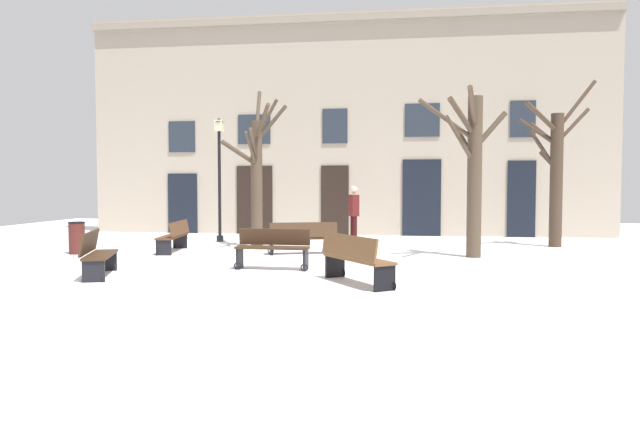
{
  "coord_description": "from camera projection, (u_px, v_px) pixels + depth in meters",
  "views": [
    {
      "loc": [
        2.18,
        -13.82,
        1.86
      ],
      "look_at": [
        0.0,
        1.44,
        1.07
      ],
      "focal_mm": 32.78,
      "sensor_mm": 36.0,
      "label": 1
    }
  ],
  "objects": [
    {
      "name": "ground_plane",
      "position": [
        312.0,
        261.0,
        14.07
      ],
      "size": [
        30.39,
        30.39,
        0.0
      ],
      "primitive_type": "plane",
      "color": "white"
    },
    {
      "name": "building_facade",
      "position": [
        343.0,
        124.0,
        21.19
      ],
      "size": [
        18.99,
        0.6,
        8.0
      ],
      "color": "tan",
      "rests_on": "ground"
    },
    {
      "name": "tree_foreground",
      "position": [
        473.0,
        168.0,
        14.61
      ],
      "size": [
        2.25,
        2.23,
        4.09
      ],
      "color": "#4C3D2D",
      "rests_on": "ground"
    },
    {
      "name": "tree_left_of_center",
      "position": [
        257.0,
        173.0,
        16.99
      ],
      "size": [
        1.94,
        2.35,
        4.7
      ],
      "color": "#4C3D2D",
      "rests_on": "ground"
    },
    {
      "name": "tree_right_of_center",
      "position": [
        555.0,
        170.0,
        17.12
      ],
      "size": [
        2.32,
        2.01,
        4.92
      ],
      "color": "#423326",
      "rests_on": "ground"
    },
    {
      "name": "streetlamp",
      "position": [
        219.0,
        166.0,
        18.59
      ],
      "size": [
        0.3,
        0.3,
        3.95
      ],
      "color": "black",
      "rests_on": "ground"
    },
    {
      "name": "litter_bin",
      "position": [
        77.0,
        238.0,
        15.45
      ],
      "size": [
        0.44,
        0.44,
        0.85
      ],
      "color": "#4C1E19",
      "rests_on": "ground"
    },
    {
      "name": "bench_near_lamp",
      "position": [
        303.0,
        238.0,
        15.38
      ],
      "size": [
        1.86,
        1.03,
        0.86
      ],
      "rotation": [
        0.0,
        0.0,
        3.47
      ],
      "color": "#3D2819",
      "rests_on": "ground"
    },
    {
      "name": "bench_back_to_back_right",
      "position": [
        174.0,
        236.0,
        15.94
      ],
      "size": [
        0.7,
        1.85,
        0.85
      ],
      "rotation": [
        0.0,
        0.0,
        4.84
      ],
      "color": "#51331E",
      "rests_on": "ground"
    },
    {
      "name": "bench_near_center_tree",
      "position": [
        273.0,
        248.0,
        12.67
      ],
      "size": [
        1.64,
        0.47,
        0.88
      ],
      "rotation": [
        0.0,
        0.0,
        6.25
      ],
      "color": "#3D2819",
      "rests_on": "ground"
    },
    {
      "name": "bench_back_to_back_left",
      "position": [
        97.0,
        254.0,
        11.7
      ],
      "size": [
        0.99,
        1.69,
        0.92
      ],
      "rotation": [
        0.0,
        0.0,
        1.9
      ],
      "color": "#3D2819",
      "rests_on": "ground"
    },
    {
      "name": "bench_by_litter_bin",
      "position": [
        355.0,
        258.0,
        10.79
      ],
      "size": [
        1.49,
        1.77,
        0.93
      ],
      "rotation": [
        0.0,
        0.0,
        2.21
      ],
      "color": "brown",
      "rests_on": "ground"
    },
    {
      "name": "person_near_bench",
      "position": [
        354.0,
        211.0,
        18.05
      ],
      "size": [
        0.37,
        0.44,
        1.79
      ],
      "rotation": [
        0.0,
        0.0,
        5.17
      ],
      "color": "#350F0F",
      "rests_on": "ground"
    }
  ]
}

